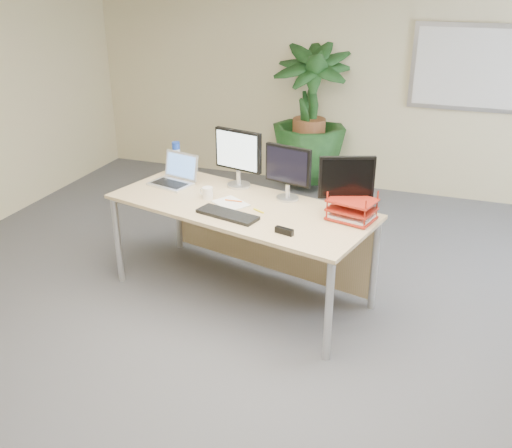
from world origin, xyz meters
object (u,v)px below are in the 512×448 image
(floor_plant, at_px, (309,131))
(laptop, at_px, (175,177))
(monitor_left, at_px, (238,155))
(desk, at_px, (248,220))
(monitor_right, at_px, (288,169))

(floor_plant, relative_size, laptop, 3.59)
(monitor_left, height_order, laptop, monitor_left)
(laptop, bearing_deg, floor_plant, 76.15)
(desk, relative_size, laptop, 5.50)
(desk, xyz_separation_m, monitor_right, (0.29, 0.12, 0.44))
(laptop, bearing_deg, monitor_left, 11.61)
(monitor_right, bearing_deg, monitor_left, 162.92)
(monitor_left, xyz_separation_m, laptop, (-0.56, -0.11, -0.22))
(monitor_left, relative_size, laptop, 1.19)
(desk, bearing_deg, laptop, 167.95)
(floor_plant, distance_m, monitor_right, 2.49)
(desk, height_order, monitor_left, monitor_left)
(floor_plant, distance_m, monitor_left, 2.31)
(monitor_left, bearing_deg, desk, -54.98)
(desk, xyz_separation_m, floor_plant, (-0.16, 2.55, 0.10))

